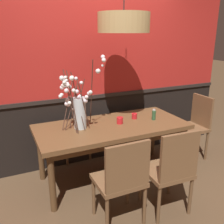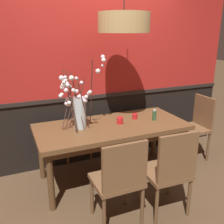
# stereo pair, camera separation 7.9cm
# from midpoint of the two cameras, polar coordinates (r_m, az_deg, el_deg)

# --- Properties ---
(ground_plane) EXTENTS (24.00, 24.00, 0.00)m
(ground_plane) POSITION_cam_midpoint_polar(r_m,az_deg,el_deg) (3.47, 0.68, -14.33)
(ground_plane) COLOR brown
(back_wall) EXTENTS (4.29, 0.14, 2.64)m
(back_wall) POSITION_cam_midpoint_polar(r_m,az_deg,el_deg) (3.56, -3.42, 9.20)
(back_wall) COLOR black
(back_wall) RESTS_ON ground
(dining_table) EXTENTS (1.86, 0.85, 0.73)m
(dining_table) POSITION_cam_midpoint_polar(r_m,az_deg,el_deg) (3.17, 0.72, -4.34)
(dining_table) COLOR brown
(dining_table) RESTS_ON ground
(chair_near_side_right) EXTENTS (0.46, 0.46, 0.95)m
(chair_near_side_right) POSITION_cam_midpoint_polar(r_m,az_deg,el_deg) (2.67, 13.61, -12.34)
(chair_near_side_right) COLOR brown
(chair_near_side_right) RESTS_ON ground
(chair_near_side_left) EXTENTS (0.46, 0.41, 0.92)m
(chair_near_side_left) POSITION_cam_midpoint_polar(r_m,az_deg,el_deg) (2.47, 2.69, -14.62)
(chair_near_side_left) COLOR brown
(chair_near_side_left) RESTS_ON ground
(chair_far_side_left) EXTENTS (0.45, 0.47, 0.95)m
(chair_far_side_left) POSITION_cam_midpoint_polar(r_m,az_deg,el_deg) (3.86, -8.34, -2.37)
(chair_far_side_left) COLOR brown
(chair_far_side_left) RESTS_ON ground
(chair_head_east_end) EXTENTS (0.39, 0.41, 0.94)m
(chair_head_east_end) POSITION_cam_midpoint_polar(r_m,az_deg,el_deg) (3.95, 19.08, -2.60)
(chair_head_east_end) COLOR brown
(chair_head_east_end) RESTS_ON ground
(vase_with_blossoms) EXTENTS (0.54, 0.41, 0.85)m
(vase_with_blossoms) POSITION_cam_midpoint_polar(r_m,az_deg,el_deg) (2.98, -6.80, 1.12)
(vase_with_blossoms) COLOR silver
(vase_with_blossoms) RESTS_ON dining_table
(candle_holder_nearer_center) EXTENTS (0.08, 0.08, 0.08)m
(candle_holder_nearer_center) POSITION_cam_midpoint_polar(r_m,az_deg,el_deg) (3.16, 2.54, -1.91)
(candle_holder_nearer_center) COLOR red
(candle_holder_nearer_center) RESTS_ON dining_table
(candle_holder_nearer_edge) EXTENTS (0.07, 0.07, 0.07)m
(candle_holder_nearer_edge) POSITION_cam_midpoint_polar(r_m,az_deg,el_deg) (3.35, 5.83, -0.94)
(candle_holder_nearer_edge) COLOR red
(candle_holder_nearer_edge) RESTS_ON dining_table
(condiment_bottle) EXTENTS (0.05, 0.05, 0.14)m
(condiment_bottle) POSITION_cam_midpoint_polar(r_m,az_deg,el_deg) (3.33, 10.17, -0.68)
(condiment_bottle) COLOR #2D5633
(condiment_bottle) RESTS_ON dining_table
(pendant_lamp) EXTENTS (0.58, 0.58, 0.82)m
(pendant_lamp) POSITION_cam_midpoint_polar(r_m,az_deg,el_deg) (3.00, 3.44, 19.40)
(pendant_lamp) COLOR tan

